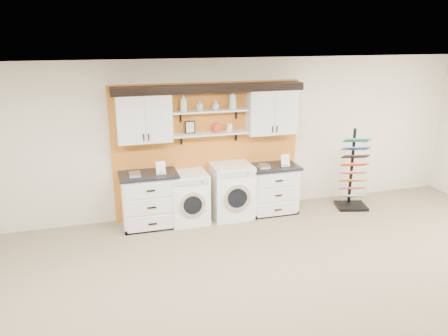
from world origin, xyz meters
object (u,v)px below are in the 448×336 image
object	(u,v)px
sample_rack	(353,183)
base_cabinet_left	(149,200)
base_cabinet_right	(272,189)
dryer	(231,191)
washer	(189,197)

from	to	relation	value
sample_rack	base_cabinet_left	bearing A→B (deg)	-169.18
base_cabinet_right	dryer	world-z (taller)	dryer
base_cabinet_right	base_cabinet_left	bearing A→B (deg)	-180.00
base_cabinet_left	dryer	xyz separation A→B (m)	(1.47, -0.00, 0.01)
base_cabinet_left	sample_rack	xyz separation A→B (m)	(3.81, -0.23, 0.02)
base_cabinet_left	sample_rack	distance (m)	3.82
base_cabinet_right	washer	bearing A→B (deg)	-179.88
washer	dryer	xyz separation A→B (m)	(0.79, 0.00, 0.04)
base_cabinet_left	dryer	bearing A→B (deg)	-0.13
base_cabinet_left	washer	bearing A→B (deg)	-0.28
base_cabinet_left	dryer	world-z (taller)	dryer
base_cabinet_left	dryer	distance (m)	1.47
base_cabinet_right	sample_rack	bearing A→B (deg)	-8.43
base_cabinet_right	washer	world-z (taller)	washer
washer	base_cabinet_left	bearing A→B (deg)	179.72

